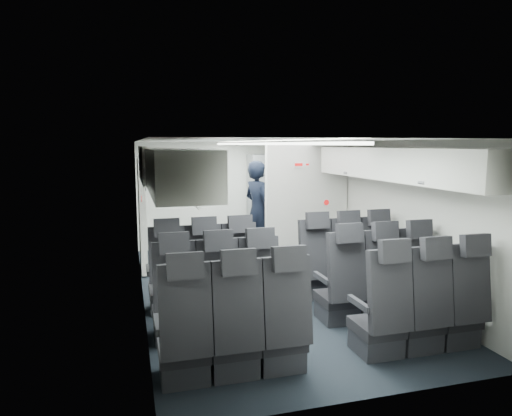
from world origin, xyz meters
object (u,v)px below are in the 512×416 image
galley_unit (270,201)px  carry_on_bag (166,169)px  boarding_door (142,214)px  flight_attendant (258,212)px  seat_row_rear (333,323)px  seat_row_front (275,273)px  seat_row_mid (299,294)px

galley_unit → carry_on_bag: size_ratio=5.08×
boarding_door → flight_attendant: boarding_door is taller
seat_row_rear → boarding_door: 4.25m
flight_attendant → carry_on_bag: size_ratio=4.86×
seat_row_front → carry_on_bag: size_ratio=8.91×
carry_on_bag → flight_attendant: bearing=47.8°
seat_row_front → galley_unit: size_ratio=1.75×
seat_row_rear → flight_attendant: 3.99m
seat_row_front → flight_attendant: flight_attendant is taller
carry_on_bag → seat_row_front: bearing=-7.8°
seat_row_rear → boarding_door: bearing=112.9°
flight_attendant → carry_on_bag: (-1.75, -1.95, 0.89)m
galley_unit → flight_attendant: (-0.57, -1.12, -0.04)m
seat_row_mid → seat_row_rear: bearing=-90.0°
seat_row_front → carry_on_bag: 1.97m
boarding_door → carry_on_bag: size_ratio=4.97×
seat_row_rear → seat_row_mid: bearing=90.0°
seat_row_mid → galley_unit: 4.30m
boarding_door → flight_attendant: (2.02, 0.05, -0.05)m
flight_attendant → seat_row_rear: bearing=153.6°
seat_row_mid → seat_row_front: bearing=90.0°
boarding_door → seat_row_rear: bearing=-67.1°
boarding_door → carry_on_bag: 2.10m
boarding_door → carry_on_bag: carry_on_bag is taller
seat_row_front → seat_row_rear: same height
seat_row_mid → seat_row_rear: same height
seat_row_front → boarding_door: boarding_door is taller
seat_row_mid → carry_on_bag: (-1.38, 1.08, 1.40)m
seat_row_front → seat_row_rear: (0.00, -1.80, 0.00)m
seat_row_front → carry_on_bag: bearing=172.4°
seat_row_front → seat_row_mid: 0.90m
seat_row_mid → flight_attendant: bearing=82.9°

